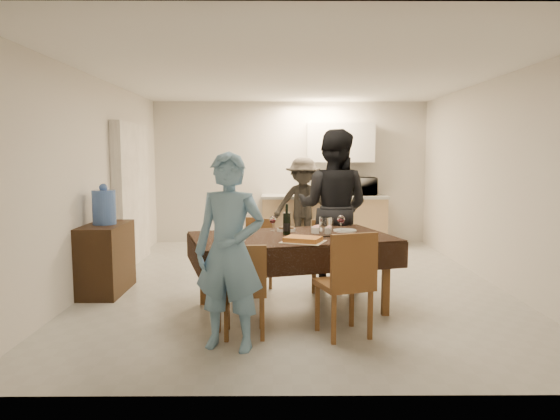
# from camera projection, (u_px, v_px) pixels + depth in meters

# --- Properties ---
(floor) EXTENTS (5.00, 6.00, 0.02)m
(floor) POSITION_uv_depth(u_px,v_px,m) (296.00, 283.00, 6.39)
(floor) COLOR #A6A6A1
(floor) RESTS_ON ground
(ceiling) EXTENTS (5.00, 6.00, 0.02)m
(ceiling) POSITION_uv_depth(u_px,v_px,m) (297.00, 76.00, 6.10)
(ceiling) COLOR white
(ceiling) RESTS_ON wall_back
(wall_back) EXTENTS (5.00, 0.02, 2.60)m
(wall_back) POSITION_uv_depth(u_px,v_px,m) (290.00, 173.00, 9.23)
(wall_back) COLOR silver
(wall_back) RESTS_ON floor
(wall_front) EXTENTS (5.00, 0.02, 2.60)m
(wall_front) POSITION_uv_depth(u_px,v_px,m) (315.00, 207.00, 3.27)
(wall_front) COLOR silver
(wall_front) RESTS_ON floor
(wall_left) EXTENTS (0.02, 6.00, 2.60)m
(wall_left) POSITION_uv_depth(u_px,v_px,m) (97.00, 182.00, 6.23)
(wall_left) COLOR silver
(wall_left) RESTS_ON floor
(wall_right) EXTENTS (0.02, 6.00, 2.60)m
(wall_right) POSITION_uv_depth(u_px,v_px,m) (495.00, 182.00, 6.26)
(wall_right) COLOR silver
(wall_right) RESTS_ON floor
(stub_partition) EXTENTS (0.15, 1.40, 2.10)m
(stub_partition) POSITION_uv_depth(u_px,v_px,m) (132.00, 194.00, 7.45)
(stub_partition) COLOR white
(stub_partition) RESTS_ON floor
(kitchen_base_cabinet) EXTENTS (2.20, 0.60, 0.86)m
(kitchen_base_cabinet) POSITION_uv_depth(u_px,v_px,m) (324.00, 222.00, 9.01)
(kitchen_base_cabinet) COLOR tan
(kitchen_base_cabinet) RESTS_ON floor
(kitchen_worktop) EXTENTS (2.24, 0.64, 0.05)m
(kitchen_worktop) POSITION_uv_depth(u_px,v_px,m) (324.00, 197.00, 8.96)
(kitchen_worktop) COLOR #A6A7A2
(kitchen_worktop) RESTS_ON kitchen_base_cabinet
(upper_cabinet) EXTENTS (1.20, 0.34, 0.70)m
(upper_cabinet) POSITION_uv_depth(u_px,v_px,m) (340.00, 143.00, 8.99)
(upper_cabinet) COLOR white
(upper_cabinet) RESTS_ON wall_back
(dining_table) EXTENTS (2.28, 1.70, 0.80)m
(dining_table) POSITION_uv_depth(u_px,v_px,m) (292.00, 239.00, 5.23)
(dining_table) COLOR black
(dining_table) RESTS_ON floor
(chair_near_left) EXTENTS (0.41, 0.41, 0.47)m
(chair_near_left) POSITION_uv_depth(u_px,v_px,m) (244.00, 281.00, 4.42)
(chair_near_left) COLOR brown
(chair_near_left) RESTS_ON floor
(chair_near_right) EXTENTS (0.56, 0.57, 0.52)m
(chair_near_right) POSITION_uv_depth(u_px,v_px,m) (345.00, 274.00, 4.41)
(chair_near_right) COLOR brown
(chair_near_right) RESTS_ON floor
(chair_far_left) EXTENTS (0.54, 0.56, 0.47)m
(chair_far_left) POSITION_uv_depth(u_px,v_px,m) (252.00, 249.00, 5.91)
(chair_far_left) COLOR brown
(chair_far_left) RESTS_ON floor
(chair_far_right) EXTENTS (0.42, 0.43, 0.45)m
(chair_far_right) POSITION_uv_depth(u_px,v_px,m) (328.00, 250.00, 5.92)
(chair_far_right) COLOR brown
(chair_far_right) RESTS_ON floor
(console) EXTENTS (0.44, 0.89, 0.82)m
(console) POSITION_uv_depth(u_px,v_px,m) (106.00, 258.00, 5.92)
(console) COLOR #322210
(console) RESTS_ON floor
(water_jug) EXTENTS (0.27, 0.27, 0.40)m
(water_jug) POSITION_uv_depth(u_px,v_px,m) (104.00, 207.00, 5.86)
(water_jug) COLOR #4E79D1
(water_jug) RESTS_ON console
(wine_bottle) EXTENTS (0.08, 0.08, 0.33)m
(wine_bottle) POSITION_uv_depth(u_px,v_px,m) (287.00, 219.00, 5.25)
(wine_bottle) COLOR black
(wine_bottle) RESTS_ON dining_table
(water_pitcher) EXTENTS (0.13, 0.13, 0.20)m
(water_pitcher) POSITION_uv_depth(u_px,v_px,m) (325.00, 227.00, 5.16)
(water_pitcher) COLOR white
(water_pitcher) RESTS_ON dining_table
(savoury_tart) EXTENTS (0.48, 0.42, 0.05)m
(savoury_tart) POSITION_uv_depth(u_px,v_px,m) (303.00, 239.00, 4.84)
(savoury_tart) COLOR #B67035
(savoury_tart) RESTS_ON dining_table
(salad_bowl) EXTENTS (0.17, 0.17, 0.06)m
(salad_bowl) POSITION_uv_depth(u_px,v_px,m) (319.00, 230.00, 5.40)
(salad_bowl) COLOR silver
(salad_bowl) RESTS_ON dining_table
(mushroom_dish) EXTENTS (0.19, 0.19, 0.03)m
(mushroom_dish) POSITION_uv_depth(u_px,v_px,m) (286.00, 230.00, 5.50)
(mushroom_dish) COLOR silver
(mushroom_dish) RESTS_ON dining_table
(wine_glass_a) EXTENTS (0.09, 0.09, 0.21)m
(wine_glass_a) POSITION_uv_depth(u_px,v_px,m) (237.00, 229.00, 4.96)
(wine_glass_a) COLOR white
(wine_glass_a) RESTS_ON dining_table
(wine_glass_b) EXTENTS (0.08, 0.08, 0.19)m
(wine_glass_b) POSITION_uv_depth(u_px,v_px,m) (341.00, 223.00, 5.46)
(wine_glass_b) COLOR white
(wine_glass_b) RESTS_ON dining_table
(wine_glass_c) EXTENTS (0.08, 0.08, 0.17)m
(wine_glass_c) POSITION_uv_depth(u_px,v_px,m) (273.00, 224.00, 5.51)
(wine_glass_c) COLOR white
(wine_glass_c) RESTS_ON dining_table
(plate_near_left) EXTENTS (0.28, 0.28, 0.02)m
(plate_near_left) POSITION_uv_depth(u_px,v_px,m) (232.00, 240.00, 4.92)
(plate_near_left) COLOR silver
(plate_near_left) RESTS_ON dining_table
(plate_near_right) EXTENTS (0.25, 0.25, 0.01)m
(plate_near_right) POSITION_uv_depth(u_px,v_px,m) (353.00, 240.00, 4.93)
(plate_near_right) COLOR silver
(plate_near_right) RESTS_ON dining_table
(plate_far_left) EXTENTS (0.25, 0.25, 0.01)m
(plate_far_left) POSITION_uv_depth(u_px,v_px,m) (237.00, 231.00, 5.52)
(plate_far_left) COLOR silver
(plate_far_left) RESTS_ON dining_table
(plate_far_right) EXTENTS (0.26, 0.26, 0.01)m
(plate_far_right) POSITION_uv_depth(u_px,v_px,m) (345.00, 230.00, 5.52)
(plate_far_right) COLOR silver
(plate_far_right) RESTS_ON dining_table
(microwave) EXTENTS (0.57, 0.39, 0.32)m
(microwave) POSITION_uv_depth(u_px,v_px,m) (360.00, 186.00, 8.94)
(microwave) COLOR white
(microwave) RESTS_ON kitchen_worktop
(person_near) EXTENTS (0.69, 0.54, 1.67)m
(person_near) POSITION_uv_depth(u_px,v_px,m) (230.00, 252.00, 4.17)
(person_near) COLOR #6693B9
(person_near) RESTS_ON floor
(person_far) EXTENTS (1.15, 1.03, 1.95)m
(person_far) POSITION_uv_depth(u_px,v_px,m) (333.00, 208.00, 6.25)
(person_far) COLOR black
(person_far) RESTS_ON floor
(person_kitchen) EXTENTS (1.02, 0.59, 1.58)m
(person_kitchen) POSITION_uv_depth(u_px,v_px,m) (303.00, 204.00, 8.52)
(person_kitchen) COLOR black
(person_kitchen) RESTS_ON floor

